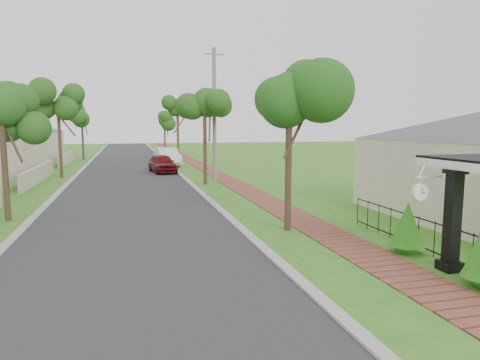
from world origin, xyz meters
name	(u,v)px	position (x,y,z in m)	size (l,w,h in m)	color
ground	(262,273)	(0.00, 0.00, 0.00)	(160.00, 160.00, 0.00)	#2E741B
road	(129,179)	(-3.00, 20.00, 0.00)	(7.00, 120.00, 0.02)	#28282B
kerb_right	(183,177)	(0.65, 20.00, 0.00)	(0.30, 120.00, 0.10)	#9E9E99
kerb_left	(71,181)	(-6.65, 20.00, 0.00)	(0.30, 120.00, 0.10)	#9E9E99
sidewalk	(220,176)	(3.25, 20.00, 0.00)	(1.50, 120.00, 0.03)	brown
porch_post	(452,226)	(4.55, -1.00, 1.12)	(0.48, 0.48, 2.52)	black
picket_fence	(434,238)	(4.90, 0.00, 0.53)	(0.03, 8.02, 1.00)	black
street_trees	(128,114)	(-2.87, 26.84, 4.54)	(10.70, 37.65, 5.89)	#382619
hedge_row	(464,244)	(4.45, -1.52, 0.81)	(0.85, 4.47, 1.94)	#226814
parked_car_red	(162,164)	(-0.49, 23.32, 0.69)	(1.64, 4.07, 1.39)	maroon
parked_car_white	(167,157)	(0.40, 28.81, 0.81)	(1.71, 4.91, 1.62)	white
near_tree	(289,101)	(2.17, 3.90, 4.38)	(2.14, 2.14, 5.50)	#382619
utility_pole	(214,115)	(2.30, 17.03, 4.22)	(1.20, 0.24, 8.33)	gray
station_clock	(421,191)	(3.92, -0.60, 1.95)	(0.81, 0.13, 0.63)	white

